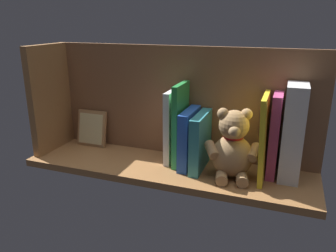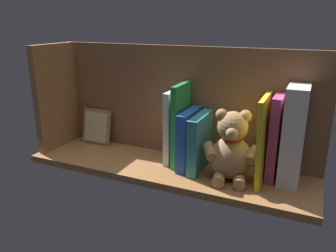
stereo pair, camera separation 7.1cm
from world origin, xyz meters
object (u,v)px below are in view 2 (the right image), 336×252
Objects in this scene: dictionary_thick_white at (293,136)px; teddy_bear at (231,149)px; book_0 at (275,138)px; picture_frame_leaning at (97,127)px.

dictionary_thick_white reaches higher than teddy_bear.
book_0 is at bearing -165.04° from teddy_bear.
book_0 is at bearing 177.40° from picture_frame_leaning.
book_0 reaches higher than picture_frame_leaning.
dictionary_thick_white is 5.12cm from book_0.
dictionary_thick_white is 2.13× the size of picture_frame_leaning.
teddy_bear is (15.82, 4.93, -4.73)cm from dictionary_thick_white.
dictionary_thick_white is 1.13× the size of book_0.
book_0 reaches higher than teddy_bear.
picture_frame_leaning is (52.72, -8.33, -2.73)cm from teddy_bear.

